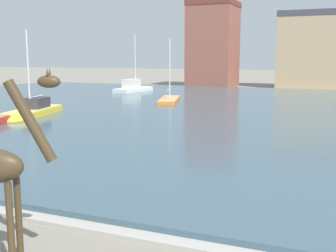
{
  "coord_description": "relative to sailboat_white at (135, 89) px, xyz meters",
  "views": [
    {
      "loc": [
        4.31,
        -2.42,
        4.57
      ],
      "look_at": [
        -1.25,
        10.92,
        2.2
      ],
      "focal_mm": 45.27,
      "sensor_mm": 36.0,
      "label": 1
    }
  ],
  "objects": [
    {
      "name": "sailboat_yellow",
      "position": [
        3.18,
        -23.08,
        -0.07
      ],
      "size": [
        3.5,
        7.26,
        6.47
      ],
      "color": "gold",
      "rests_on": "ground"
    },
    {
      "name": "sailboat_orange",
      "position": [
        8.48,
        -9.15,
        -0.26
      ],
      "size": [
        3.48,
        7.17,
        6.31
      ],
      "color": "orange",
      "rests_on": "ground"
    },
    {
      "name": "harbor_water",
      "position": [
        19.96,
        -12.89,
        -0.45
      ],
      "size": [
        87.11,
        50.58,
        0.3
      ],
      "primitive_type": "cube",
      "color": "#3D5666",
      "rests_on": "ground"
    },
    {
      "name": "quay_edge_coping",
      "position": [
        19.96,
        -38.43,
        -0.54
      ],
      "size": [
        87.11,
        0.5,
        0.12
      ],
      "primitive_type": "cube",
      "color": "#ADA89E",
      "rests_on": "ground"
    },
    {
      "name": "townhouse_tall_gabled",
      "position": [
        5.39,
        15.7,
        5.82
      ],
      "size": [
        6.74,
        7.42,
        12.81
      ],
      "color": "#8E5142",
      "rests_on": "ground"
    },
    {
      "name": "townhouse_narrow_midrow",
      "position": [
        19.13,
        17.99,
        4.92
      ],
      "size": [
        8.53,
        6.41,
        11.0
      ],
      "color": "tan",
      "rests_on": "ground"
    },
    {
      "name": "sailboat_white",
      "position": [
        0.0,
        0.0,
        0.0
      ],
      "size": [
        2.52,
        7.4,
        7.29
      ],
      "color": "white",
      "rests_on": "ground"
    }
  ]
}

